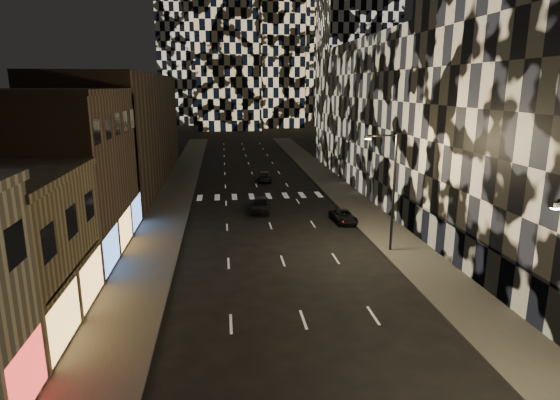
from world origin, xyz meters
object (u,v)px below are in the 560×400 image
object	(u,v)px
car_dark_midlane	(261,205)
car_dark_rightlane	(344,216)
car_dark_oncoming	(265,176)
streetlight_far	(391,185)

from	to	relation	value
car_dark_midlane	car_dark_rightlane	xyz separation A→B (m)	(7.50, -4.51, -0.20)
car_dark_oncoming	car_dark_rightlane	xyz separation A→B (m)	(5.66, -20.67, -0.09)
streetlight_far	car_dark_oncoming	bearing A→B (deg)	103.59
streetlight_far	car_dark_rightlane	size ratio (longest dim) A/B	2.18
car_dark_oncoming	car_dark_rightlane	bearing A→B (deg)	111.18
car_dark_oncoming	car_dark_midlane	bearing A→B (deg)	89.37
streetlight_far	car_dark_rightlane	bearing A→B (deg)	99.23
streetlight_far	car_dark_midlane	xyz separation A→B (m)	(-8.85, 12.84, -4.58)
car_dark_rightlane	car_dark_midlane	bearing A→B (deg)	146.17
car_dark_midlane	car_dark_oncoming	world-z (taller)	car_dark_midlane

